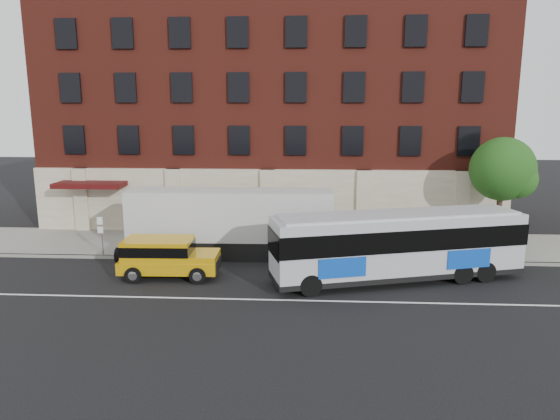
# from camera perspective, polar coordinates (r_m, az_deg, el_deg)

# --- Properties ---
(ground) EXTENTS (120.00, 120.00, 0.00)m
(ground) POSITION_cam_1_polar(r_m,az_deg,el_deg) (21.44, -3.92, -10.46)
(ground) COLOR black
(ground) RESTS_ON ground
(sidewalk) EXTENTS (60.00, 6.00, 0.15)m
(sidewalk) POSITION_cam_1_polar(r_m,az_deg,el_deg) (29.90, -1.81, -3.87)
(sidewalk) COLOR gray
(sidewalk) RESTS_ON ground
(kerb) EXTENTS (60.00, 0.25, 0.15)m
(kerb) POSITION_cam_1_polar(r_m,az_deg,el_deg) (27.04, -2.36, -5.56)
(kerb) COLOR gray
(kerb) RESTS_ON ground
(lane_line) EXTENTS (60.00, 0.12, 0.01)m
(lane_line) POSITION_cam_1_polar(r_m,az_deg,el_deg) (21.90, -3.76, -9.95)
(lane_line) COLOR white
(lane_line) RESTS_ON ground
(building) EXTENTS (30.00, 12.10, 15.00)m
(building) POSITION_cam_1_polar(r_m,az_deg,el_deg) (36.73, -0.81, 10.86)
(building) COLOR maroon
(building) RESTS_ON sidewalk
(sign_pole) EXTENTS (0.30, 0.20, 2.50)m
(sign_pole) POSITION_cam_1_polar(r_m,az_deg,el_deg) (28.88, -19.40, -2.27)
(sign_pole) COLOR gray
(sign_pole) RESTS_ON ground
(street_tree) EXTENTS (3.60, 3.60, 6.20)m
(street_tree) POSITION_cam_1_polar(r_m,az_deg,el_deg) (31.41, 23.72, 3.97)
(street_tree) COLOR #332619
(street_tree) RESTS_ON sidewalk
(city_bus) EXTENTS (12.05, 5.62, 3.24)m
(city_bus) POSITION_cam_1_polar(r_m,az_deg,el_deg) (24.23, 13.08, -3.68)
(city_bus) COLOR #B7B8C1
(city_bus) RESTS_ON ground
(yellow_suv) EXTENTS (4.94, 2.26, 1.88)m
(yellow_suv) POSITION_cam_1_polar(r_m,az_deg,el_deg) (24.89, -12.78, -4.95)
(yellow_suv) COLOR #D1970B
(yellow_suv) RESTS_ON ground
(shipping_container) EXTENTS (10.95, 2.48, 3.64)m
(shipping_container) POSITION_cam_1_polar(r_m,az_deg,el_deg) (27.55, -5.55, -1.56)
(shipping_container) COLOR black
(shipping_container) RESTS_ON ground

